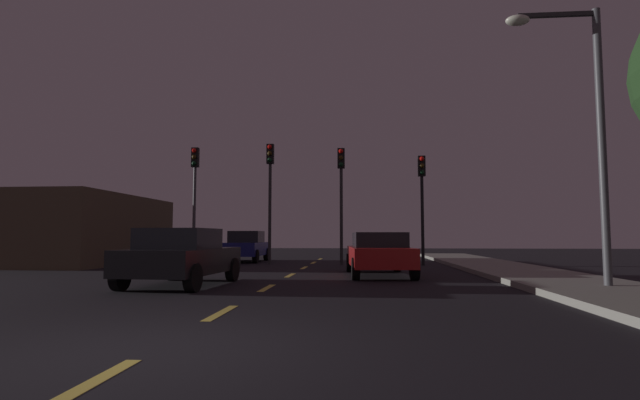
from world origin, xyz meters
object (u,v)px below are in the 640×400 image
at_px(traffic_signal_center_left, 270,180).
at_px(car_oncoming_far, 246,246).
at_px(car_adjacent_lane, 181,256).
at_px(traffic_signal_center_right, 341,183).
at_px(car_stopped_ahead, 379,253).
at_px(street_lamp_right, 584,116).
at_px(traffic_signal_far_left, 195,183).
at_px(traffic_signal_far_right, 422,188).

relative_size(traffic_signal_center_left, car_oncoming_far, 1.40).
relative_size(traffic_signal_center_left, car_adjacent_lane, 1.39).
bearing_deg(traffic_signal_center_right, car_stopped_ahead, -75.81).
xyz_separation_m(car_adjacent_lane, car_oncoming_far, (-1.19, 11.69, 0.02)).
height_order(traffic_signal_center_left, street_lamp_right, street_lamp_right).
distance_m(traffic_signal_center_right, car_oncoming_far, 6.12).
xyz_separation_m(traffic_signal_center_right, car_stopped_ahead, (1.43, -5.66, -2.91)).
height_order(car_adjacent_lane, car_oncoming_far, car_oncoming_far).
height_order(traffic_signal_center_right, car_oncoming_far, traffic_signal_center_right).
distance_m(traffic_signal_center_left, car_stopped_ahead, 7.94).
bearing_deg(traffic_signal_center_left, traffic_signal_far_left, -180.00).
relative_size(traffic_signal_far_left, traffic_signal_center_left, 0.98).
xyz_separation_m(traffic_signal_far_left, traffic_signal_center_left, (3.51, 0.00, 0.07)).
xyz_separation_m(car_stopped_ahead, car_oncoming_far, (-6.31, 8.00, 0.05)).
height_order(traffic_signal_far_left, car_oncoming_far, traffic_signal_far_left).
xyz_separation_m(traffic_signal_far_right, car_adjacent_lane, (-7.24, -9.35, -2.63)).
bearing_deg(street_lamp_right, traffic_signal_center_left, 133.07).
height_order(traffic_signal_center_left, traffic_signal_center_right, traffic_signal_center_left).
relative_size(traffic_signal_center_right, street_lamp_right, 0.79).
height_order(traffic_signal_center_left, car_adjacent_lane, traffic_signal_center_left).
height_order(traffic_signal_far_left, car_adjacent_lane, traffic_signal_far_left).
bearing_deg(car_stopped_ahead, traffic_signal_far_right, 69.40).
distance_m(traffic_signal_far_left, car_adjacent_lane, 10.27).
height_order(traffic_signal_center_left, car_oncoming_far, traffic_signal_center_left).
bearing_deg(car_oncoming_far, traffic_signal_far_left, -128.34).
bearing_deg(street_lamp_right, car_stopped_ahead, 137.32).
distance_m(traffic_signal_center_right, street_lamp_right, 11.59).
bearing_deg(traffic_signal_far_left, car_adjacent_lane, -71.98).
bearing_deg(traffic_signal_center_left, car_oncoming_far, 125.24).
relative_size(traffic_signal_center_right, car_adjacent_lane, 1.32).
relative_size(traffic_signal_far_right, car_stopped_ahead, 1.05).
bearing_deg(street_lamp_right, traffic_signal_far_left, 142.20).
bearing_deg(traffic_signal_center_right, car_adjacent_lane, -111.53).
distance_m(traffic_signal_center_left, traffic_signal_center_right, 3.23).
bearing_deg(car_oncoming_far, car_stopped_ahead, -51.73).
height_order(traffic_signal_far_left, car_stopped_ahead, traffic_signal_far_left).
bearing_deg(traffic_signal_far_left, car_stopped_ahead, -34.73).
relative_size(car_stopped_ahead, street_lamp_right, 0.70).
distance_m(traffic_signal_far_left, traffic_signal_center_right, 6.73).
distance_m(traffic_signal_center_right, car_adjacent_lane, 10.46).
relative_size(traffic_signal_far_left, street_lamp_right, 0.81).
xyz_separation_m(traffic_signal_far_left, traffic_signal_far_right, (10.29, -0.00, -0.34)).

